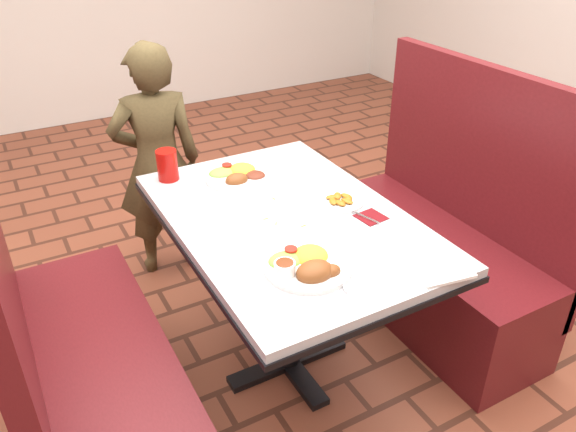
# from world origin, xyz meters

# --- Properties ---
(dining_table) EXTENTS (0.81, 1.21, 0.75)m
(dining_table) POSITION_xyz_m (0.00, 0.00, 0.65)
(dining_table) COLOR #BABCC0
(dining_table) RESTS_ON ground
(booth_bench_left) EXTENTS (0.47, 1.20, 1.17)m
(booth_bench_left) POSITION_xyz_m (-0.80, 0.00, 0.33)
(booth_bench_left) COLOR maroon
(booth_bench_left) RESTS_ON ground
(booth_bench_right) EXTENTS (0.47, 1.20, 1.17)m
(booth_bench_right) POSITION_xyz_m (0.80, 0.00, 0.33)
(booth_bench_right) COLOR maroon
(booth_bench_right) RESTS_ON ground
(diner_person) EXTENTS (0.48, 0.35, 1.22)m
(diner_person) POSITION_xyz_m (-0.20, 0.99, 0.61)
(diner_person) COLOR brown
(diner_person) RESTS_ON ground
(near_dinner_plate) EXTENTS (0.28, 0.28, 0.09)m
(near_dinner_plate) POSITION_xyz_m (-0.11, -0.32, 0.78)
(near_dinner_plate) COLOR white
(near_dinner_plate) RESTS_ON dining_table
(far_dinner_plate) EXTENTS (0.28, 0.28, 0.07)m
(far_dinner_plate) POSITION_xyz_m (-0.03, 0.38, 0.78)
(far_dinner_plate) COLOR white
(far_dinner_plate) RESTS_ON dining_table
(plantain_plate) EXTENTS (0.17, 0.17, 0.03)m
(plantain_plate) POSITION_xyz_m (0.23, -0.01, 0.76)
(plantain_plate) COLOR white
(plantain_plate) RESTS_ON dining_table
(maroon_napkin) EXTENTS (0.11, 0.11, 0.00)m
(maroon_napkin) POSITION_xyz_m (0.26, -0.16, 0.75)
(maroon_napkin) COLOR #5E0E12
(maroon_napkin) RESTS_ON dining_table
(spoon_utensil) EXTENTS (0.05, 0.14, 0.00)m
(spoon_utensil) POSITION_xyz_m (0.24, -0.15, 0.76)
(spoon_utensil) COLOR silver
(spoon_utensil) RESTS_ON dining_table
(red_tumbler) EXTENTS (0.09, 0.09, 0.13)m
(red_tumbler) POSITION_xyz_m (-0.29, 0.51, 0.81)
(red_tumbler) COLOR #B0100B
(red_tumbler) RESTS_ON dining_table
(paper_napkin) EXTENTS (0.20, 0.16, 0.01)m
(paper_napkin) POSITION_xyz_m (0.25, -0.54, 0.76)
(paper_napkin) COLOR white
(paper_napkin) RESTS_ON dining_table
(knife_utensil) EXTENTS (0.01, 0.16, 0.00)m
(knife_utensil) POSITION_xyz_m (-0.07, -0.36, 0.76)
(knife_utensil) COLOR silver
(knife_utensil) RESTS_ON dining_table
(fork_utensil) EXTENTS (0.06, 0.14, 0.00)m
(fork_utensil) POSITION_xyz_m (-0.05, -0.42, 0.76)
(fork_utensil) COLOR silver
(fork_utensil) RESTS_ON dining_table
(lettuce_shreds) EXTENTS (0.28, 0.32, 0.00)m
(lettuce_shreds) POSITION_xyz_m (0.04, 0.06, 0.75)
(lettuce_shreds) COLOR #94BA4A
(lettuce_shreds) RESTS_ON dining_table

